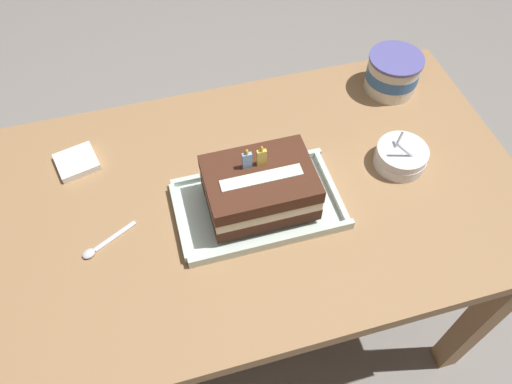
# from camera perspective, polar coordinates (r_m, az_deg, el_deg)

# --- Properties ---
(ground_plane) EXTENTS (8.00, 8.00, 0.00)m
(ground_plane) POSITION_cam_1_polar(r_m,az_deg,el_deg) (1.72, -0.10, -14.30)
(ground_plane) COLOR gray
(dining_table) EXTENTS (1.22, 0.72, 0.72)m
(dining_table) POSITION_cam_1_polar(r_m,az_deg,el_deg) (1.17, -0.14, -3.07)
(dining_table) COLOR #9E754C
(dining_table) RESTS_ON ground_plane
(foil_tray) EXTENTS (0.35, 0.22, 0.02)m
(foil_tray) POSITION_cam_1_polar(r_m,az_deg,el_deg) (1.06, 0.16, -1.59)
(foil_tray) COLOR silver
(foil_tray) RESTS_ON dining_table
(birthday_cake) EXTENTS (0.22, 0.16, 0.15)m
(birthday_cake) POSITION_cam_1_polar(r_m,az_deg,el_deg) (1.01, 0.16, 0.48)
(birthday_cake) COLOR #482518
(birthday_cake) RESTS_ON foil_tray
(bowl_stack) EXTENTS (0.12, 0.12, 0.09)m
(bowl_stack) POSITION_cam_1_polar(r_m,az_deg,el_deg) (1.17, 16.58, 3.99)
(bowl_stack) COLOR white
(bowl_stack) RESTS_ON dining_table
(ice_cream_tub) EXTENTS (0.14, 0.14, 0.10)m
(ice_cream_tub) POSITION_cam_1_polar(r_m,az_deg,el_deg) (1.33, 15.70, 13.25)
(ice_cream_tub) COLOR silver
(ice_cream_tub) RESTS_ON dining_table
(serving_spoon_near_tray) EXTENTS (0.12, 0.07, 0.01)m
(serving_spoon_near_tray) POSITION_cam_1_polar(r_m,az_deg,el_deg) (1.06, -18.05, -6.23)
(serving_spoon_near_tray) COLOR silver
(serving_spoon_near_tray) RESTS_ON dining_table
(napkin_pile) EXTENTS (0.11, 0.10, 0.02)m
(napkin_pile) POSITION_cam_1_polar(r_m,az_deg,el_deg) (1.20, -20.22, 3.31)
(napkin_pile) COLOR white
(napkin_pile) RESTS_ON dining_table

